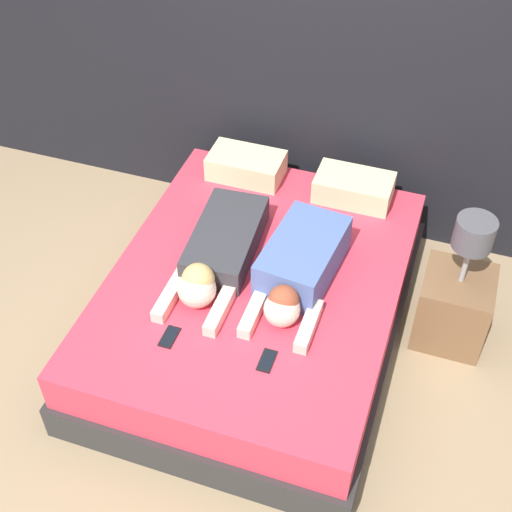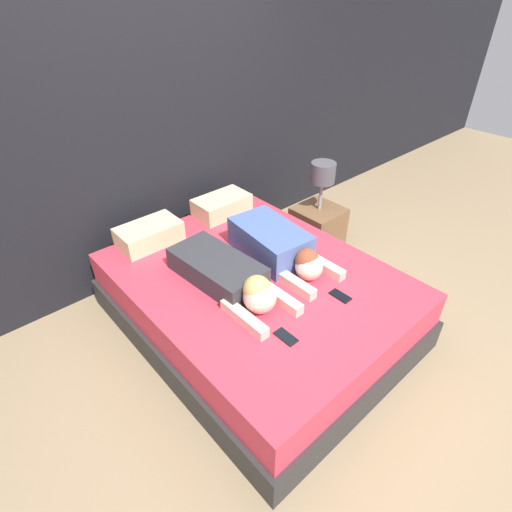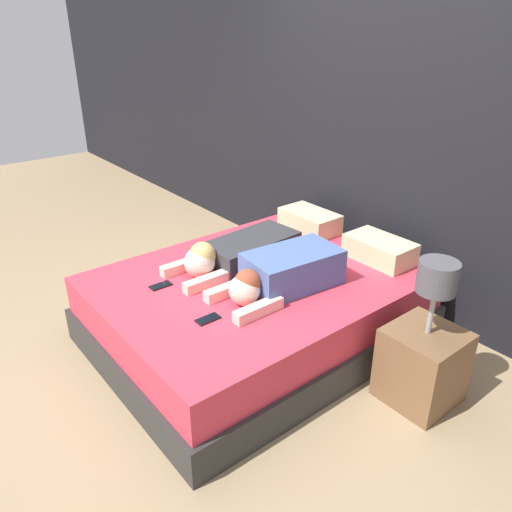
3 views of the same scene
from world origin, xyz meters
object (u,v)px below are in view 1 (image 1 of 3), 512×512
(bed, at_px, (256,305))
(pillow_head_left, at_px, (246,166))
(pillow_head_right, at_px, (354,188))
(person_right, at_px, (298,268))
(cell_phone_right, at_px, (267,361))
(cell_phone_left, at_px, (170,337))
(person_left, at_px, (217,254))
(nightstand, at_px, (455,301))

(bed, xyz_separation_m, pillow_head_left, (-0.35, 0.84, 0.33))
(bed, bearing_deg, pillow_head_right, 67.21)
(person_right, xyz_separation_m, cell_phone_right, (0.01, -0.57, -0.11))
(cell_phone_left, relative_size, cell_phone_right, 1.00)
(pillow_head_left, relative_size, cell_phone_left, 3.34)
(pillow_head_left, relative_size, person_left, 0.48)
(bed, height_order, cell_phone_left, cell_phone_left)
(bed, xyz_separation_m, pillow_head_right, (0.35, 0.84, 0.33))
(person_left, bearing_deg, pillow_head_left, 98.34)
(cell_phone_left, height_order, cell_phone_right, same)
(cell_phone_left, xyz_separation_m, nightstand, (1.37, 0.93, -0.20))
(pillow_head_left, bearing_deg, person_left, -81.66)
(pillow_head_left, xyz_separation_m, nightstand, (1.45, -0.49, -0.27))
(person_left, height_order, nightstand, nightstand)
(nightstand, bearing_deg, person_left, -164.99)
(cell_phone_right, bearing_deg, cell_phone_left, -178.13)
(bed, relative_size, person_right, 2.35)
(bed, relative_size, nightstand, 2.32)
(person_left, relative_size, nightstand, 1.11)
(cell_phone_left, height_order, nightstand, nightstand)
(person_left, distance_m, cell_phone_left, 0.58)
(cell_phone_left, xyz_separation_m, cell_phone_right, (0.52, 0.02, 0.00))
(pillow_head_left, xyz_separation_m, cell_phone_right, (0.60, -1.40, -0.07))
(pillow_head_right, xyz_separation_m, cell_phone_left, (-0.63, -1.41, -0.07))
(person_right, distance_m, nightstand, 0.97)
(person_left, bearing_deg, cell_phone_right, -49.28)
(person_left, height_order, person_right, person_left)
(nightstand, bearing_deg, person_right, -158.68)
(bed, distance_m, person_left, 0.41)
(person_right, xyz_separation_m, nightstand, (0.86, 0.33, -0.31))
(bed, distance_m, pillow_head_left, 0.97)
(pillow_head_right, relative_size, nightstand, 0.53)
(cell_phone_left, distance_m, nightstand, 1.67)
(bed, xyz_separation_m, cell_phone_left, (-0.28, -0.57, 0.25))
(bed, relative_size, pillow_head_right, 4.41)
(pillow_head_right, height_order, person_left, person_left)
(bed, bearing_deg, nightstand, 18.11)
(cell_phone_left, bearing_deg, cell_phone_right, 1.87)
(person_right, distance_m, cell_phone_right, 0.58)
(cell_phone_left, bearing_deg, person_left, 85.46)
(pillow_head_left, bearing_deg, cell_phone_left, -86.83)
(person_right, relative_size, cell_phone_right, 6.25)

